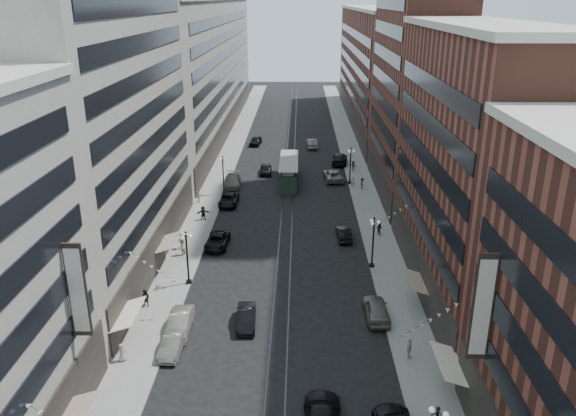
# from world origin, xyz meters

# --- Properties ---
(ground) EXTENTS (220.00, 220.00, 0.00)m
(ground) POSITION_xyz_m (0.00, 60.00, 0.00)
(ground) COLOR black
(ground) RESTS_ON ground
(sidewalk_west) EXTENTS (4.00, 180.00, 0.15)m
(sidewalk_west) POSITION_xyz_m (-11.00, 70.00, 0.07)
(sidewalk_west) COLOR gray
(sidewalk_west) RESTS_ON ground
(sidewalk_east) EXTENTS (4.00, 180.00, 0.15)m
(sidewalk_east) POSITION_xyz_m (11.00, 70.00, 0.07)
(sidewalk_east) COLOR gray
(sidewalk_east) RESTS_ON ground
(rail_west) EXTENTS (0.12, 180.00, 0.02)m
(rail_west) POSITION_xyz_m (-0.70, 70.00, 0.01)
(rail_west) COLOR #2D2D33
(rail_west) RESTS_ON ground
(rail_east) EXTENTS (0.12, 180.00, 0.02)m
(rail_east) POSITION_xyz_m (0.70, 70.00, 0.01)
(rail_east) COLOR #2D2D33
(rail_east) RESTS_ON ground
(building_west_mid) EXTENTS (8.00, 36.00, 28.00)m
(building_west_mid) POSITION_xyz_m (-17.00, 33.00, 14.00)
(building_west_mid) COLOR #9D9A8C
(building_west_mid) RESTS_ON ground
(building_west_far) EXTENTS (8.00, 90.00, 26.00)m
(building_west_far) POSITION_xyz_m (-17.00, 96.00, 13.00)
(building_west_far) COLOR #9D9A8C
(building_west_far) RESTS_ON ground
(building_east_mid) EXTENTS (8.00, 30.00, 24.00)m
(building_east_mid) POSITION_xyz_m (17.00, 28.00, 12.00)
(building_east_mid) COLOR brown
(building_east_mid) RESTS_ON ground
(building_east_tower) EXTENTS (8.00, 26.00, 42.00)m
(building_east_tower) POSITION_xyz_m (17.00, 56.00, 21.00)
(building_east_tower) COLOR brown
(building_east_tower) RESTS_ON ground
(building_east_far) EXTENTS (8.00, 72.00, 24.00)m
(building_east_far) POSITION_xyz_m (17.00, 105.00, 12.00)
(building_east_far) COLOR brown
(building_east_far) RESTS_ON ground
(lamppost_sw_far) EXTENTS (1.03, 1.14, 5.52)m
(lamppost_sw_far) POSITION_xyz_m (-9.20, 28.00, 3.10)
(lamppost_sw_far) COLOR black
(lamppost_sw_far) RESTS_ON sidewalk_west
(lamppost_sw_mid) EXTENTS (1.03, 1.14, 5.52)m
(lamppost_sw_mid) POSITION_xyz_m (-9.20, 55.00, 3.10)
(lamppost_sw_mid) COLOR black
(lamppost_sw_mid) RESTS_ON sidewalk_west
(lamppost_se_far) EXTENTS (1.03, 1.14, 5.52)m
(lamppost_se_far) POSITION_xyz_m (9.20, 32.00, 3.10)
(lamppost_se_far) COLOR black
(lamppost_se_far) RESTS_ON sidewalk_east
(lamppost_se_mid) EXTENTS (1.03, 1.14, 5.52)m
(lamppost_se_mid) POSITION_xyz_m (9.20, 60.00, 3.10)
(lamppost_se_mid) COLOR black
(lamppost_se_mid) RESTS_ON sidewalk_east
(streetcar) EXTENTS (2.75, 12.43, 3.44)m
(streetcar) POSITION_xyz_m (0.00, 60.96, 1.59)
(streetcar) COLOR #203328
(streetcar) RESTS_ON ground
(car_1) EXTENTS (1.69, 4.41, 1.43)m
(car_1) POSITION_xyz_m (-8.40, 16.84, 0.72)
(car_1) COLOR slate
(car_1) RESTS_ON ground
(car_2) EXTENTS (2.57, 5.24, 1.43)m
(car_2) POSITION_xyz_m (-7.63, 36.94, 0.72)
(car_2) COLOR black
(car_2) RESTS_ON ground
(car_4) EXTENTS (2.15, 5.11, 1.72)m
(car_4) POSITION_xyz_m (8.40, 22.23, 0.86)
(car_4) COLOR #636158
(car_4) RESTS_ON ground
(car_5) EXTENTS (1.81, 4.58, 1.48)m
(car_5) POSITION_xyz_m (-2.88, 20.81, 0.74)
(car_5) COLOR black
(car_5) RESTS_ON ground
(pedestrian_1) EXTENTS (0.84, 0.64, 1.53)m
(pedestrian_1) POSITION_xyz_m (-11.98, 15.35, 0.91)
(pedestrian_1) COLOR #A59788
(pedestrian_1) RESTS_ON sidewalk_west
(pedestrian_2) EXTENTS (0.91, 0.71, 1.66)m
(pedestrian_2) POSITION_xyz_m (-12.25, 23.51, 0.98)
(pedestrian_2) COLOR black
(pedestrian_2) RESTS_ON sidewalk_west
(pedestrian_4) EXTENTS (0.70, 1.08, 1.70)m
(pedestrian_4) POSITION_xyz_m (10.20, 16.22, 1.00)
(pedestrian_4) COLOR #B7AA98
(pedestrian_4) RESTS_ON sidewalk_east
(car_7) EXTENTS (2.47, 5.30, 1.47)m
(car_7) POSITION_xyz_m (-7.97, 50.71, 0.73)
(car_7) COLOR black
(car_7) RESTS_ON ground
(car_8) EXTENTS (2.69, 5.88, 1.67)m
(car_8) POSITION_xyz_m (-8.40, 58.78, 0.83)
(car_8) COLOR #68665C
(car_8) RESTS_ON ground
(car_9) EXTENTS (2.43, 4.91, 1.61)m
(car_9) POSITION_xyz_m (-6.80, 83.82, 0.80)
(car_9) COLOR black
(car_9) RESTS_ON ground
(car_10) EXTENTS (1.76, 4.42, 1.43)m
(car_10) POSITION_xyz_m (6.80, 39.35, 0.72)
(car_10) COLOR black
(car_10) RESTS_ON ground
(car_11) EXTENTS (3.33, 6.22, 1.66)m
(car_11) POSITION_xyz_m (6.80, 61.94, 0.83)
(car_11) COLOR gray
(car_11) RESTS_ON ground
(car_12) EXTENTS (3.07, 6.37, 1.79)m
(car_12) POSITION_xyz_m (8.40, 71.13, 0.89)
(car_12) COLOR black
(car_12) RESTS_ON ground
(car_13) EXTENTS (2.02, 4.64, 1.56)m
(car_13) POSITION_xyz_m (-3.78, 65.08, 0.78)
(car_13) COLOR black
(car_13) RESTS_ON ground
(car_14) EXTENTS (2.32, 5.34, 1.71)m
(car_14) POSITION_xyz_m (3.84, 81.94, 0.85)
(car_14) COLOR slate
(car_14) RESTS_ON ground
(pedestrian_5) EXTENTS (1.73, 0.95, 1.79)m
(pedestrian_5) POSITION_xyz_m (-10.49, 44.79, 1.05)
(pedestrian_5) COLOR black
(pedestrian_5) RESTS_ON sidewalk_west
(pedestrian_6) EXTENTS (0.97, 0.51, 1.59)m
(pedestrian_6) POSITION_xyz_m (-12.17, 51.11, 0.95)
(pedestrian_6) COLOR beige
(pedestrian_6) RESTS_ON sidewalk_west
(pedestrian_7) EXTENTS (0.80, 0.83, 1.54)m
(pedestrian_7) POSITION_xyz_m (11.08, 40.54, 0.92)
(pedestrian_7) COLOR black
(pedestrian_7) RESTS_ON sidewalk_east
(pedestrian_8) EXTENTS (0.70, 0.56, 1.68)m
(pedestrian_8) POSITION_xyz_m (9.50, 58.56, 0.99)
(pedestrian_8) COLOR beige
(pedestrian_8) RESTS_ON sidewalk_east
(pedestrian_9) EXTENTS (1.10, 0.64, 1.59)m
(pedestrian_9) POSITION_xyz_m (10.30, 66.69, 0.95)
(pedestrian_9) COLOR black
(pedestrian_9) RESTS_ON sidewalk_east
(car_extra_0) EXTENTS (1.81, 4.97, 1.63)m
(car_extra_0) POSITION_xyz_m (-8.40, 19.73, 0.81)
(car_extra_0) COLOR gray
(car_extra_0) RESTS_ON ground
(pedestrian_extra_0) EXTENTS (0.81, 1.05, 1.92)m
(pedestrian_extra_0) POSITION_xyz_m (-11.18, 34.41, 1.11)
(pedestrian_extra_0) COLOR #BDB39D
(pedestrian_extra_0) RESTS_ON sidewalk_west
(pedestrian_extra_1) EXTENTS (0.49, 1.06, 1.60)m
(pedestrian_extra_1) POSITION_xyz_m (10.82, 57.53, 0.95)
(pedestrian_extra_1) COLOR black
(pedestrian_extra_1) RESTS_ON sidewalk_east
(pedestrian_extra_2) EXTENTS (1.25, 0.59, 1.88)m
(pedestrian_extra_2) POSITION_xyz_m (-11.42, 36.15, 1.09)
(pedestrian_extra_2) COLOR #B2AB93
(pedestrian_extra_2) RESTS_ON sidewalk_west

